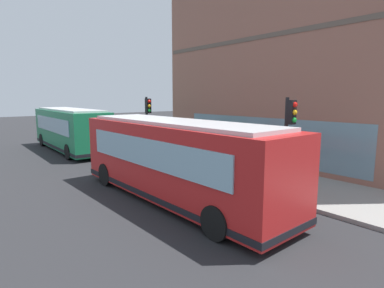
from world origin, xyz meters
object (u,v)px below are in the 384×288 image
traffic_light_near_corner (289,128)px  pedestrian_near_building_entrance (211,152)px  pedestrian_walking_along_curb (236,151)px  city_bus_far_down_street (70,130)px  fire_hydrant (269,170)px  traffic_light_down_block (148,115)px  city_bus_nearside (175,160)px

traffic_light_near_corner → pedestrian_near_building_entrance: bearing=79.2°
pedestrian_walking_along_curb → city_bus_far_down_street: bearing=107.6°
fire_hydrant → traffic_light_down_block: bearing=101.6°
city_bus_nearside → fire_hydrant: city_bus_nearside is taller
traffic_light_near_corner → fire_hydrant: size_ratio=5.08×
pedestrian_walking_along_curb → pedestrian_near_building_entrance: 1.44m
traffic_light_near_corner → traffic_light_down_block: traffic_light_down_block is taller
fire_hydrant → pedestrian_near_building_entrance: pedestrian_near_building_entrance is taller
fire_hydrant → pedestrian_near_building_entrance: 3.39m
city_bus_nearside → pedestrian_near_building_entrance: bearing=31.1°
city_bus_far_down_street → pedestrian_walking_along_curb: bearing=-72.4°
city_bus_nearside → traffic_light_down_block: bearing=64.9°
city_bus_nearside → traffic_light_down_block: (3.46, 7.38, 1.23)m
traffic_light_down_block → pedestrian_walking_along_curb: size_ratio=2.09×
city_bus_nearside → city_bus_far_down_street: same height
traffic_light_near_corner → pedestrian_walking_along_curb: size_ratio=2.09×
traffic_light_down_block → fire_hydrant: 8.47m
pedestrian_walking_along_curb → fire_hydrant: bearing=-82.1°
pedestrian_walking_along_curb → pedestrian_near_building_entrance: (-0.45, 1.35, -0.16)m
traffic_light_near_corner → pedestrian_walking_along_curb: 4.49m
city_bus_far_down_street → fire_hydrant: size_ratio=13.70×
city_bus_nearside → fire_hydrant: (5.11, -0.62, -1.04)m
fire_hydrant → pedestrian_walking_along_curb: (-0.26, 1.91, 0.68)m
city_bus_far_down_street → pedestrian_walking_along_curb: 13.19m
city_bus_far_down_street → pedestrian_near_building_entrance: size_ratio=6.54×
fire_hydrant → city_bus_far_down_street: bearing=106.4°
city_bus_far_down_street → pedestrian_near_building_entrance: city_bus_far_down_street is taller
city_bus_nearside → fire_hydrant: bearing=-6.9°
city_bus_nearside → traffic_light_near_corner: 4.47m
city_bus_far_down_street → pedestrian_near_building_entrance: bearing=-72.5°
traffic_light_down_block → fire_hydrant: size_ratio=5.10×
pedestrian_near_building_entrance → pedestrian_walking_along_curb: bearing=-71.5°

